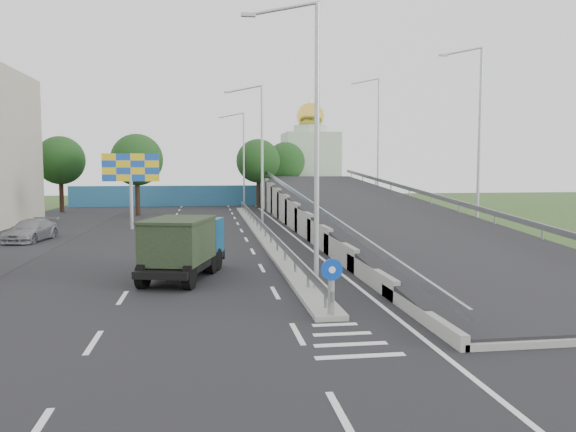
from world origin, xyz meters
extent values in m
plane|color=#2D4C1E|center=(0.00, 0.00, 0.00)|extent=(160.00, 160.00, 0.00)
cube|color=black|center=(-3.00, 20.00, 0.00)|extent=(26.00, 90.00, 0.04)
cube|color=gray|center=(0.00, 24.00, 0.10)|extent=(1.00, 44.00, 0.20)
cube|color=gray|center=(12.30, 24.00, 2.35)|extent=(0.10, 50.00, 0.32)
cube|color=gray|center=(2.80, 24.00, 2.35)|extent=(0.10, 50.00, 0.32)
cube|color=gray|center=(0.00, 24.00, 0.75)|extent=(0.08, 44.00, 0.32)
cylinder|color=gray|center=(0.00, 24.00, 0.50)|extent=(0.09, 0.09, 0.60)
cylinder|color=black|center=(0.00, 2.20, 0.80)|extent=(0.20, 0.20, 1.20)
cylinder|color=#0C3FBF|center=(0.00, 2.12, 1.55)|extent=(0.64, 0.05, 0.64)
cylinder|color=white|center=(0.00, 2.09, 1.55)|extent=(0.20, 0.03, 0.20)
cylinder|color=#B2B5B7|center=(0.30, 6.00, 5.20)|extent=(0.18, 0.18, 10.00)
cylinder|color=#B2B5B7|center=(-0.90, 6.00, 9.95)|extent=(2.57, 0.12, 0.66)
cube|color=#B2B5B7|center=(-2.10, 6.00, 9.70)|extent=(0.50, 0.18, 0.12)
cylinder|color=#B2B5B7|center=(0.30, 26.00, 5.20)|extent=(0.18, 0.18, 10.00)
cylinder|color=#B2B5B7|center=(-0.90, 26.00, 9.95)|extent=(2.57, 0.12, 0.66)
cube|color=#B2B5B7|center=(-2.10, 26.00, 9.70)|extent=(0.50, 0.18, 0.12)
cylinder|color=#B2B5B7|center=(0.30, 46.00, 5.20)|extent=(0.18, 0.18, 10.00)
cylinder|color=#B2B5B7|center=(-0.90, 46.00, 9.95)|extent=(2.57, 0.12, 0.66)
cube|color=#B2B5B7|center=(-2.10, 46.00, 9.70)|extent=(0.50, 0.18, 0.12)
cube|color=#246A87|center=(-4.00, 52.00, 1.20)|extent=(30.00, 0.50, 2.40)
cube|color=#B2CCAD|center=(10.00, 60.00, 4.50)|extent=(7.00, 7.00, 9.00)
cylinder|color=#B2CCAD|center=(10.00, 60.00, 9.50)|extent=(4.40, 4.40, 1.00)
sphere|color=gold|center=(10.00, 60.00, 11.20)|extent=(3.60, 3.60, 3.60)
cone|color=gold|center=(10.00, 60.00, 13.20)|extent=(0.30, 0.30, 1.20)
cylinder|color=#B2B5B7|center=(-9.00, 28.00, 2.00)|extent=(0.24, 0.24, 4.00)
cube|color=yellow|center=(-9.00, 28.00, 4.50)|extent=(4.00, 0.20, 2.00)
cylinder|color=black|center=(-10.00, 40.00, 2.00)|extent=(0.44, 0.44, 4.00)
sphere|color=#0E3415|center=(-10.00, 40.00, 5.20)|extent=(4.80, 4.80, 4.80)
cylinder|color=black|center=(2.00, 48.00, 2.00)|extent=(0.44, 0.44, 4.00)
sphere|color=#0E3415|center=(2.00, 48.00, 5.20)|extent=(4.80, 4.80, 4.80)
cylinder|color=black|center=(-18.00, 45.00, 2.00)|extent=(0.44, 0.44, 4.00)
sphere|color=#0E3415|center=(-18.00, 45.00, 5.20)|extent=(4.80, 4.80, 4.80)
cylinder|color=black|center=(6.00, 55.00, 2.00)|extent=(0.44, 0.44, 4.00)
sphere|color=#0E3415|center=(6.00, 55.00, 5.20)|extent=(4.80, 4.80, 4.80)
cylinder|color=black|center=(-4.93, 11.30, 0.49)|extent=(0.56, 1.03, 0.98)
cylinder|color=black|center=(-3.21, 10.82, 0.49)|extent=(0.56, 1.03, 0.98)
cylinder|color=black|center=(-5.14, 10.53, 0.49)|extent=(0.56, 1.03, 0.98)
cylinder|color=black|center=(-3.42, 10.05, 0.49)|extent=(0.56, 1.03, 0.98)
cylinder|color=black|center=(-5.98, 7.52, 0.49)|extent=(0.56, 1.03, 0.98)
cylinder|color=black|center=(-4.26, 7.04, 0.49)|extent=(0.56, 1.03, 0.98)
cube|color=black|center=(-4.57, 9.26, 0.62)|extent=(3.45, 5.88, 0.27)
cube|color=navy|center=(-4.01, 11.28, 1.52)|extent=(2.36, 1.92, 1.52)
cube|color=black|center=(-3.83, 11.94, 1.92)|extent=(1.65, 0.50, 0.62)
cube|color=black|center=(-3.81, 12.01, 0.58)|extent=(2.01, 0.68, 0.45)
cube|color=black|center=(-4.71, 8.74, 1.61)|extent=(2.97, 3.84, 1.61)
cube|color=black|center=(-4.71, 8.74, 2.45)|extent=(3.08, 3.95, 0.11)
imported|color=gray|center=(-14.26, 22.24, 0.67)|extent=(2.59, 4.87, 1.34)
camera|label=1|loc=(-3.56, -13.63, 4.52)|focal=35.00mm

